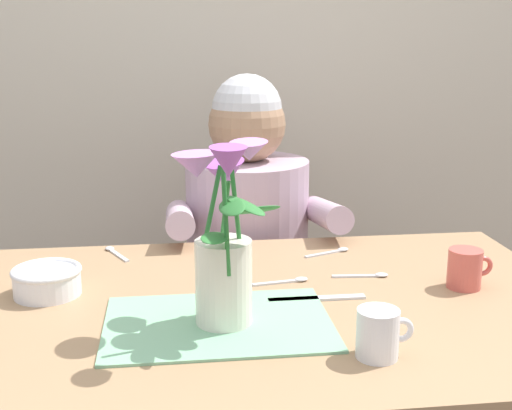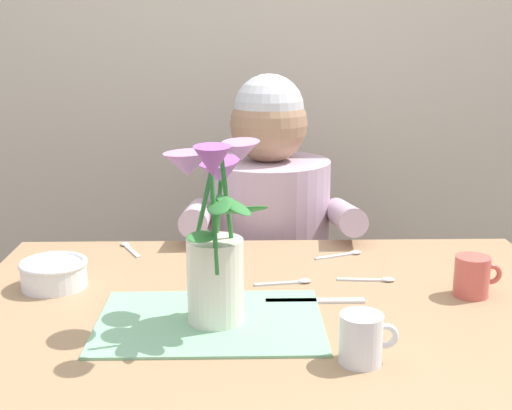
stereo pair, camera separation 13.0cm
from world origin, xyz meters
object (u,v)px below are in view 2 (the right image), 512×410
(flower_vase, at_px, (215,239))
(dinner_knife, at_px, (315,301))
(seated_person, at_px, (268,277))
(coffee_cup, at_px, (473,276))
(ceramic_mug, at_px, (362,339))
(ceramic_bowl, at_px, (54,273))

(flower_vase, xyz_separation_m, dinner_knife, (0.19, 0.09, -0.15))
(seated_person, bearing_deg, coffee_cup, -61.76)
(ceramic_mug, bearing_deg, seated_person, 97.27)
(seated_person, bearing_deg, ceramic_mug, -86.94)
(dinner_knife, distance_m, ceramic_mug, 0.25)
(ceramic_mug, bearing_deg, dinner_knife, 100.63)
(flower_vase, distance_m, dinner_knife, 0.26)
(ceramic_bowl, xyz_separation_m, coffee_cup, (0.83, -0.07, 0.01))
(seated_person, relative_size, flower_vase, 3.39)
(seated_person, bearing_deg, dinner_knife, -88.27)
(ceramic_bowl, bearing_deg, coffee_cup, -4.52)
(flower_vase, relative_size, ceramic_bowl, 2.46)
(dinner_knife, bearing_deg, ceramic_mug, -79.17)
(seated_person, relative_size, ceramic_mug, 12.20)
(ceramic_bowl, xyz_separation_m, ceramic_mug, (0.57, -0.34, 0.01))
(seated_person, distance_m, dinner_knife, 0.65)
(flower_vase, xyz_separation_m, ceramic_mug, (0.23, -0.15, -0.12))
(seated_person, distance_m, ceramic_bowl, 0.72)
(seated_person, relative_size, coffee_cup, 12.20)
(seated_person, distance_m, coffee_cup, 0.73)
(coffee_cup, bearing_deg, dinner_knife, -174.49)
(ceramic_bowl, relative_size, ceramic_mug, 1.46)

